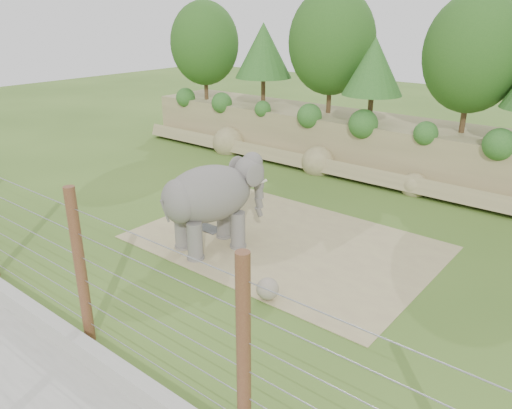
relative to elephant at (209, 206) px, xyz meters
The scene contains 8 objects.
ground 2.22m from the elephant, 40.51° to the right, with size 90.00×90.00×0.00m, color #3F5F21.
back_embankment 12.02m from the elephant, 81.11° to the left, with size 30.00×5.52×8.77m.
dirt_patch 3.01m from the elephant, 48.41° to the left, with size 10.00×7.00×0.02m, color #9B8762.
drain_grate 2.13m from the elephant, 136.26° to the left, with size 1.00×0.60×0.03m, color #262628.
elephant is the anchor object (origin of this frame).
stone_ball 3.95m from the elephant, 20.99° to the right, with size 0.63×0.63×0.63m, color gray.
retaining_wall 6.30m from the elephant, 78.51° to the right, with size 26.00×0.35×0.50m, color #9E9D93.
barrier_fence 5.71m from the elephant, 77.51° to the right, with size 20.26×0.26×4.00m.
Camera 1 is at (9.65, -9.89, 7.60)m, focal length 35.00 mm.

